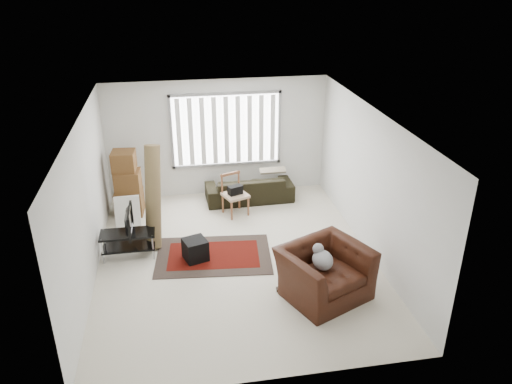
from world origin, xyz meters
TOP-DOWN VIEW (x-y plane):
  - room at (0.03, 0.51)m, footprint 6.00×6.02m
  - persian_rug at (-0.40, 0.17)m, footprint 2.25×1.62m
  - tv_stand at (-1.95, 0.43)m, footprint 0.99×0.45m
  - tv at (-1.95, 0.43)m, footprint 0.10×0.81m
  - subwoofer at (-0.74, 0.10)m, footprint 0.50×0.50m
  - moving_boxes at (-2.03, 2.23)m, footprint 0.62×0.57m
  - white_flatpack at (-2.04, 1.66)m, footprint 0.51×0.23m
  - rolled_rug at (-1.45, 0.84)m, footprint 0.48×0.77m
  - sofa at (0.64, 2.45)m, footprint 2.00×0.90m
  - side_chair at (0.23, 1.82)m, footprint 0.62×0.62m
  - armchair at (1.27, -1.33)m, footprint 1.68×1.59m

SIDE VIEW (x-z plane):
  - persian_rug at x=-0.40m, z-range 0.00..0.02m
  - subwoofer at x=-0.74m, z-range 0.02..0.42m
  - white_flatpack at x=-2.04m, z-range 0.00..0.65m
  - tv_stand at x=-1.95m, z-range 0.11..0.61m
  - sofa at x=0.64m, z-range 0.00..0.76m
  - armchair at x=1.27m, z-range 0.00..0.98m
  - side_chair at x=0.23m, z-range 0.05..0.95m
  - moving_boxes at x=-2.03m, z-range -0.05..1.38m
  - tv at x=-1.95m, z-range 0.50..0.96m
  - rolled_rug at x=-1.45m, z-range 0.00..1.98m
  - room at x=0.03m, z-range 0.40..3.11m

